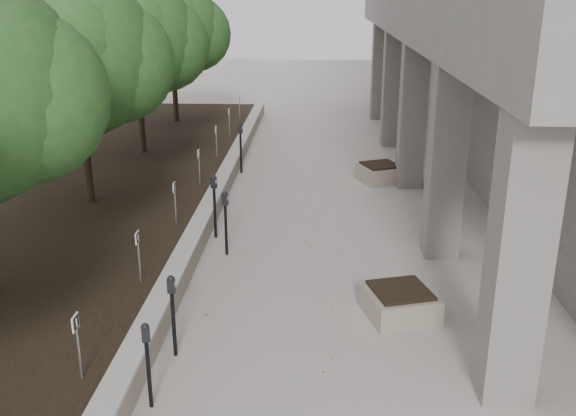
% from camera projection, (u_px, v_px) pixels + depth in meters
% --- Properties ---
extents(retaining_wall, '(0.39, 26.00, 0.50)m').
position_uv_depth(retaining_wall, '(217.00, 196.00, 16.66)').
color(retaining_wall, '#A29580').
rests_on(retaining_wall, ground).
extents(planting_bed, '(7.00, 26.00, 0.40)m').
position_uv_depth(planting_bed, '(79.00, 195.00, 16.84)').
color(planting_bed, black).
rests_on(planting_bed, ground).
extents(crabapple_tree_3, '(4.60, 4.00, 5.44)m').
position_uv_depth(crabapple_tree_3, '(79.00, 90.00, 14.91)').
color(crabapple_tree_3, '#23531F').
rests_on(crabapple_tree_3, planting_bed).
extents(crabapple_tree_4, '(4.60, 4.00, 5.44)m').
position_uv_depth(crabapple_tree_4, '(137.00, 65.00, 19.63)').
color(crabapple_tree_4, '#23531F').
rests_on(crabapple_tree_4, planting_bed).
extents(crabapple_tree_5, '(4.60, 4.00, 5.44)m').
position_uv_depth(crabapple_tree_5, '(172.00, 50.00, 24.35)').
color(crabapple_tree_5, '#23531F').
rests_on(crabapple_tree_5, planting_bed).
extents(parking_sign_2, '(0.04, 0.22, 0.96)m').
position_uv_depth(parking_sign_2, '(78.00, 347.00, 8.45)').
color(parking_sign_2, black).
rests_on(parking_sign_2, planting_bed).
extents(parking_sign_3, '(0.04, 0.22, 0.96)m').
position_uv_depth(parking_sign_3, '(139.00, 257.00, 11.28)').
color(parking_sign_3, black).
rests_on(parking_sign_3, planting_bed).
extents(parking_sign_4, '(0.04, 0.22, 0.96)m').
position_uv_depth(parking_sign_4, '(175.00, 203.00, 14.12)').
color(parking_sign_4, black).
rests_on(parking_sign_4, planting_bed).
extents(parking_sign_5, '(0.04, 0.22, 0.96)m').
position_uv_depth(parking_sign_5, '(199.00, 167.00, 16.95)').
color(parking_sign_5, black).
rests_on(parking_sign_5, planting_bed).
extents(parking_sign_6, '(0.04, 0.22, 0.96)m').
position_uv_depth(parking_sign_6, '(216.00, 141.00, 19.78)').
color(parking_sign_6, black).
rests_on(parking_sign_6, planting_bed).
extents(parking_sign_7, '(0.04, 0.22, 0.96)m').
position_uv_depth(parking_sign_7, '(229.00, 122.00, 22.61)').
color(parking_sign_7, black).
rests_on(parking_sign_7, planting_bed).
extents(parking_sign_8, '(0.04, 0.22, 0.96)m').
position_uv_depth(parking_sign_8, '(239.00, 107.00, 25.45)').
color(parking_sign_8, black).
rests_on(parking_sign_8, planting_bed).
extents(parking_meter_1, '(0.15, 0.13, 1.28)m').
position_uv_depth(parking_meter_1, '(148.00, 366.00, 8.46)').
color(parking_meter_1, black).
rests_on(parking_meter_1, ground).
extents(parking_meter_2, '(0.14, 0.10, 1.36)m').
position_uv_depth(parking_meter_2, '(173.00, 316.00, 9.67)').
color(parking_meter_2, black).
rests_on(parking_meter_2, ground).
extents(parking_meter_3, '(0.16, 0.14, 1.41)m').
position_uv_depth(parking_meter_3, '(226.00, 223.00, 13.39)').
color(parking_meter_3, black).
rests_on(parking_meter_3, ground).
extents(parking_meter_4, '(0.17, 0.15, 1.48)m').
position_uv_depth(parking_meter_4, '(215.00, 206.00, 14.32)').
color(parking_meter_4, black).
rests_on(parking_meter_4, ground).
extents(parking_meter_5, '(0.18, 0.15, 1.56)m').
position_uv_depth(parking_meter_5, '(241.00, 148.00, 19.40)').
color(parking_meter_5, black).
rests_on(parking_meter_5, ground).
extents(planter_front, '(1.38, 1.38, 0.52)m').
position_uv_depth(planter_front, '(400.00, 302.00, 10.98)').
color(planter_front, '#A29580').
rests_on(planter_front, ground).
extents(planter_back, '(1.47, 1.47, 0.53)m').
position_uv_depth(planter_back, '(380.00, 173.00, 18.69)').
color(planter_back, '#A29580').
rests_on(planter_back, ground).
extents(berry_scatter, '(3.30, 14.10, 0.02)m').
position_uv_depth(berry_scatter, '(272.00, 269.00, 12.88)').
color(berry_scatter, maroon).
rests_on(berry_scatter, ground).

